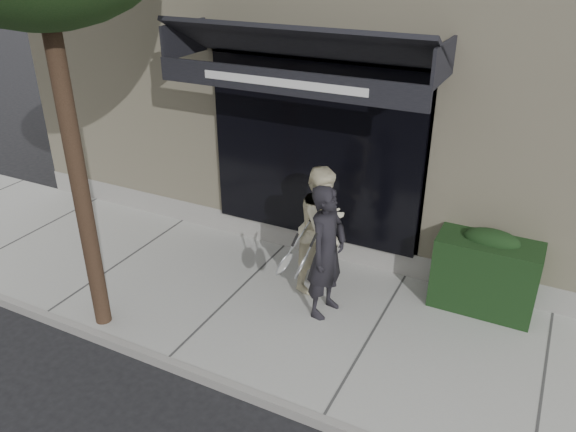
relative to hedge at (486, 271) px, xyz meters
The scene contains 7 objects.
ground 1.79m from the hedge, 131.35° to the right, with size 80.00×80.00×0.00m, color black.
sidewalk 1.77m from the hedge, 131.35° to the right, with size 20.00×3.00×0.12m, color #9F9F9A.
curb 3.07m from the hedge, 111.45° to the right, with size 20.00×0.10×0.14m, color gray.
building_facade 4.39m from the hedge, 106.65° to the left, with size 14.30×8.04×5.64m.
hedge is the anchor object (origin of this frame).
pedestrian_front 2.15m from the hedge, 149.58° to the right, with size 0.77×0.89×1.80m.
pedestrian_back 2.20m from the hedge, 167.13° to the right, with size 0.83×0.98×1.79m.
Camera 1 is at (1.60, -5.50, 4.59)m, focal length 35.00 mm.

